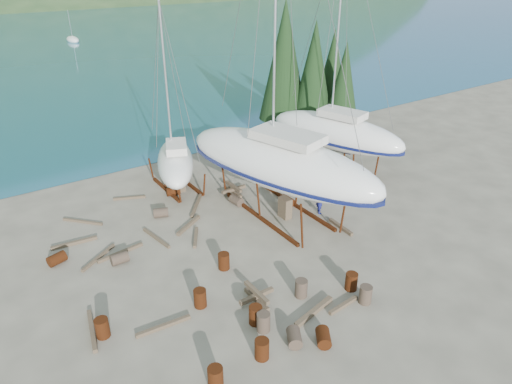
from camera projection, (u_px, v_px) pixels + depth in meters
ground at (277, 251)px, 24.60m from camera, size 600.00×600.00×0.00m
cypress_near_right at (314, 74)px, 37.10m from camera, size 3.60×3.60×10.00m
cypress_mid_right at (344, 87)px, 36.77m from camera, size 3.06×3.06×8.50m
cypress_back_left at (284, 61)px, 37.43m from camera, size 4.14×4.14×11.50m
cypress_far_right at (332, 74)px, 39.61m from camera, size 3.24×3.24×9.00m
moored_boat_mid at (73, 40)px, 88.44m from camera, size 2.00×5.00×6.05m
large_sailboat_near at (280, 162)px, 26.82m from camera, size 7.56×14.08×21.28m
large_sailboat_far at (336, 132)px, 33.51m from camera, size 6.11×11.22×17.05m
small_sailboat_shore at (175, 162)px, 30.55m from camera, size 5.21×7.86×12.06m
worker at (320, 199)px, 27.98m from camera, size 0.71×0.81×1.87m
drum_0 at (216, 377)px, 16.60m from camera, size 0.58×0.58×0.88m
drum_1 at (294, 337)px, 18.56m from camera, size 0.95×1.05×0.58m
drum_2 at (57, 259)px, 23.46m from camera, size 1.01×0.81×0.58m
drum_3 at (262, 349)px, 17.80m from camera, size 0.58×0.58×0.88m
drum_4 at (173, 191)px, 30.36m from camera, size 0.99×0.77×0.58m
drum_5 at (301, 288)px, 21.11m from camera, size 0.58×0.58×0.88m
drum_6 at (287, 201)px, 29.16m from camera, size 0.62×0.91×0.58m
drum_7 at (351, 281)px, 21.57m from camera, size 0.58×0.58×0.88m
drum_8 at (102, 328)px, 18.83m from camera, size 0.58×0.58×0.88m
drum_9 at (161, 213)px, 27.78m from camera, size 1.03×0.87×0.58m
drum_10 at (200, 298)px, 20.50m from camera, size 0.58×0.58×0.88m
drum_11 at (236, 201)px, 29.18m from camera, size 0.69×0.95×0.58m
drum_12 at (323, 337)px, 18.56m from camera, size 0.98×1.05×0.58m
drum_13 at (256, 315)px, 19.52m from camera, size 0.58×0.58×0.88m
drum_14 at (224, 261)px, 23.03m from camera, size 0.58×0.58×0.88m
drum_15 at (120, 258)px, 23.50m from camera, size 0.89×0.60×0.58m
drum_16 at (263, 322)px, 19.14m from camera, size 0.58×0.58×0.88m
drum_17 at (365, 295)px, 20.71m from camera, size 0.58×0.58×0.88m
timber_0 at (83, 222)px, 27.26m from camera, size 1.86×2.02×0.14m
timber_1 at (341, 227)px, 26.66m from camera, size 0.34×2.00×0.19m
timber_2 at (74, 243)px, 25.15m from camera, size 2.45×0.44×0.19m
timber_4 at (196, 237)px, 25.67m from camera, size 1.17×1.81×0.17m
timber_7 at (343, 305)px, 20.60m from camera, size 1.78×0.30×0.17m
timber_8 at (189, 225)px, 26.83m from camera, size 2.07×1.34×0.19m
timber_9 at (129, 198)px, 29.99m from camera, size 1.95×0.96×0.15m
timber_10 at (196, 205)px, 29.06m from camera, size 1.98×2.42×0.16m
timber_11 at (156, 238)px, 25.62m from camera, size 0.57×2.58×0.15m
timber_12 at (164, 326)px, 19.42m from camera, size 2.43×0.36×0.17m
timber_14 at (92, 330)px, 19.18m from camera, size 0.66×2.54×0.18m
timber_15 at (99, 258)px, 23.94m from camera, size 2.19×1.56×0.15m
timber_16 at (314, 311)px, 20.19m from camera, size 2.48×0.73×0.23m
timber_17 at (120, 253)px, 24.33m from camera, size 2.58×0.48×0.16m
timber_pile_fore at (257, 296)px, 20.84m from camera, size 1.80×1.80×0.60m
timber_pile_aft at (234, 189)px, 30.61m from camera, size 1.80×1.80×0.60m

